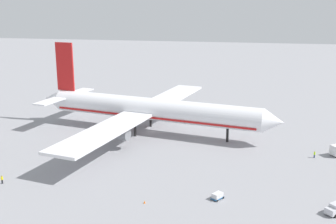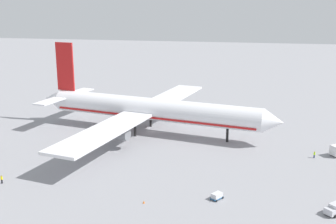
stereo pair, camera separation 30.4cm
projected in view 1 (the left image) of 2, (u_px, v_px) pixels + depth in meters
ground_plane at (153, 132)px, 121.39m from camera, size 600.00×600.00×0.00m
airliner at (148, 109)px, 120.31m from camera, size 74.32×80.68×24.87m
baggage_cart_0 at (217, 196)px, 79.77m from camera, size 2.53×3.04×1.27m
baggage_cart_1 at (102, 102)px, 157.64m from camera, size 2.03×2.96×0.40m
baggage_cart_2 at (72, 99)px, 161.22m from camera, size 3.52×1.80×1.38m
ground_worker_1 at (2, 179)px, 86.66m from camera, size 0.50×0.50×1.77m
ground_worker_2 at (314, 155)px, 101.16m from camera, size 0.47×0.47×1.66m
traffic_cone_0 at (81, 100)px, 161.33m from camera, size 0.36×0.36×0.55m
traffic_cone_1 at (144, 202)px, 78.19m from camera, size 0.36×0.36×0.55m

